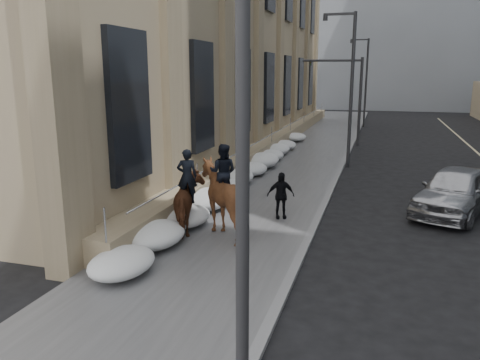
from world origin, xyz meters
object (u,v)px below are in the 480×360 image
mounted_horse_right (222,196)px  car_silver (456,191)px  mounted_horse_left (190,200)px  pedestrian (281,195)px

mounted_horse_right → car_silver: bearing=-150.0°
mounted_horse_left → pedestrian: bearing=-160.3°
mounted_horse_left → car_silver: bearing=-171.2°
pedestrian → car_silver: 6.43m
mounted_horse_right → pedestrian: bearing=-126.7°
car_silver → pedestrian: bearing=-132.6°
mounted_horse_left → car_silver: 9.58m
mounted_horse_left → mounted_horse_right: (1.05, -0.00, 0.23)m
mounted_horse_left → car_silver: (8.27, 4.83, -0.25)m
mounted_horse_left → car_silver: mounted_horse_left is taller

